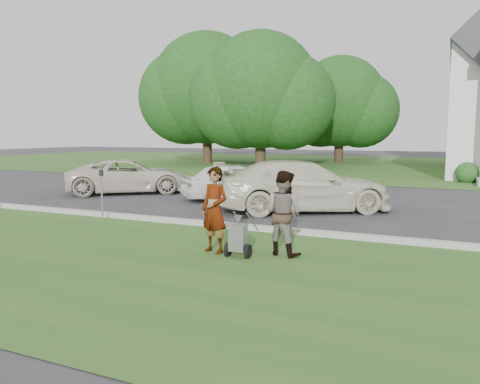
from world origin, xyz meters
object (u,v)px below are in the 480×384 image
Objects in this scene: car_a at (129,176)px; car_c at (303,186)px; tree_far at (207,94)px; tree_back at (340,106)px; striping_cart at (238,238)px; person_left at (214,211)px; car_b at (235,181)px; tree_left at (260,96)px; parking_meter_near at (102,188)px; person_right at (283,214)px.

car_c reaches higher than car_a.
tree_back is at bearing 26.56° from tree_far.
car_c is (-0.46, 5.83, 0.40)m from striping_cart.
tree_back is 32.29m from person_left.
tree_back reaches higher than car_a.
car_b is at bearing 31.17° from car_c.
tree_left reaches higher than car_a.
tree_far reaches higher than striping_cart.
tree_left is 22.66m from parking_meter_near.
tree_far is 30.80m from person_left.
tree_far is 2.37× the size of car_a.
striping_cart is 5.40m from parking_meter_near.
tree_far is at bearing -153.44° from tree_back.
tree_back is 5.62× the size of person_left.
parking_meter_near is at bearing 155.87° from striping_cart.
parking_meter_near is (-4.99, 1.99, 0.52)m from striping_cart.
person_left reaches higher than car_c.
parking_meter_near is at bearing -79.45° from tree_left.
person_right reaches higher than parking_meter_near.
striping_cart is 0.18× the size of car_c.
car_c reaches higher than striping_cart.
person_right is (9.79, -23.34, -4.28)m from tree_left.
parking_meter_near is at bearing 172.30° from person_left.
tree_far reaches higher than tree_left.
person_left is at bearing -61.54° from tree_far.
car_a is (-8.86, 6.75, -0.14)m from person_right.
tree_far is 21.37m from car_a.
parking_meter_near is at bearing -89.86° from tree_back.
striping_cart is at bearing -69.20° from tree_left.
tree_far is at bearing 112.04° from parking_meter_near.
car_b is 3.36m from car_c.
car_c is (7.68, -1.46, 0.10)m from car_a.
person_right is at bearing -67.24° from tree_left.
tree_far is at bearing -18.33° from car_b.
tree_left is 1.97× the size of car_c.
person_left reaches higher than striping_cart.
car_a reaches higher than striping_cart.
tree_back is 26.74m from car_c.
tree_back reaches higher than parking_meter_near.
tree_far is 8.13× the size of parking_meter_near.
tree_back is 24.91m from car_b.
tree_far is at bearing 133.51° from person_left.
car_c reaches higher than parking_meter_near.
striping_cart is at bearing -60.72° from tree_far.
tree_far reaches higher than parking_meter_near.
tree_left reaches higher than parking_meter_near.
person_left is (8.49, -23.74, -4.25)m from tree_left.
parking_meter_near reaches higher than car_b.
person_left is at bearing 32.78° from person_right.
parking_meter_near is 0.29× the size of car_a.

